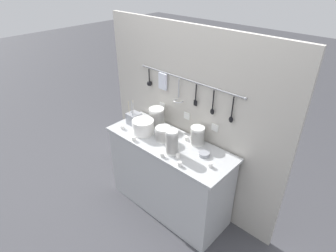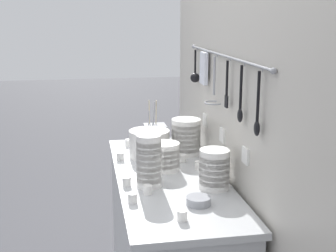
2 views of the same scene
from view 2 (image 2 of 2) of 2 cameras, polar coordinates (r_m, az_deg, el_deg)
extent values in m
cube|color=#B7BABC|center=(2.34, 0.11, -6.28)|extent=(1.39, 0.52, 0.03)
cube|color=#BCB7AD|center=(2.37, 7.16, -2.95)|extent=(2.19, 0.04, 1.97)
cylinder|color=#93969E|center=(2.27, 6.74, 8.53)|extent=(1.24, 0.01, 0.01)
sphere|color=#93969E|center=(2.87, 3.17, 9.65)|extent=(0.02, 0.02, 0.02)
sphere|color=#93969E|center=(1.69, 12.74, 6.57)|extent=(0.02, 0.02, 0.02)
cylinder|color=black|center=(2.78, 3.34, 7.78)|extent=(0.01, 0.01, 0.14)
sphere|color=black|center=(2.79, 3.32, 5.90)|extent=(0.06, 0.06, 0.06)
cylinder|color=#93969E|center=(2.77, 3.61, 9.38)|extent=(0.00, 0.01, 0.02)
cube|color=silver|center=(2.58, 4.38, 7.03)|extent=(0.11, 0.02, 0.17)
cylinder|color=#93969E|center=(2.58, 4.68, 9.04)|extent=(0.01, 0.01, 0.02)
cylinder|color=#93969E|center=(2.38, 5.68, 6.11)|extent=(0.01, 0.01, 0.20)
torus|color=#93969E|center=(2.40, 5.61, 2.84)|extent=(0.10, 0.10, 0.01)
cylinder|color=#93969E|center=(2.37, 6.02, 8.61)|extent=(0.01, 0.01, 0.02)
cylinder|color=black|center=(2.17, 7.21, 5.76)|extent=(0.01, 0.01, 0.17)
cube|color=black|center=(2.19, 7.13, 2.97)|extent=(0.04, 0.01, 0.06)
cylinder|color=#93969E|center=(2.16, 7.59, 8.09)|extent=(0.01, 0.01, 0.02)
cylinder|color=black|center=(1.98, 8.89, 4.64)|extent=(0.01, 0.01, 0.19)
ellipsoid|color=black|center=(2.01, 8.76, 1.28)|extent=(0.04, 0.02, 0.06)
cylinder|color=#93969E|center=(1.98, 9.33, 7.52)|extent=(0.01, 0.01, 0.02)
cylinder|color=black|center=(1.80, 10.94, 3.51)|extent=(0.01, 0.01, 0.20)
ellipsoid|color=black|center=(1.82, 10.77, -0.29)|extent=(0.04, 0.02, 0.06)
cylinder|color=#93969E|center=(1.79, 11.46, 6.80)|extent=(0.00, 0.01, 0.02)
cube|color=white|center=(2.67, 4.55, 0.73)|extent=(0.07, 0.01, 0.07)
cube|color=white|center=(2.34, 6.66, -1.14)|extent=(0.07, 0.01, 0.07)
cube|color=white|center=(2.03, 9.45, -3.59)|extent=(0.07, 0.01, 0.07)
cylinder|color=white|center=(2.66, 2.19, -2.95)|extent=(0.16, 0.16, 0.05)
cylinder|color=white|center=(2.65, 2.20, -2.41)|extent=(0.16, 0.16, 0.05)
cylinder|color=white|center=(2.65, 2.20, -1.86)|extent=(0.16, 0.16, 0.05)
cylinder|color=white|center=(2.64, 2.21, -1.32)|extent=(0.16, 0.16, 0.05)
cylinder|color=white|center=(2.63, 2.21, -0.77)|extent=(0.16, 0.16, 0.05)
cylinder|color=white|center=(2.63, 2.22, -0.21)|extent=(0.16, 0.16, 0.05)
cylinder|color=white|center=(2.62, 2.22, 0.34)|extent=(0.16, 0.16, 0.05)
cylinder|color=white|center=(2.40, -0.41, -4.86)|extent=(0.15, 0.15, 0.04)
cylinder|color=white|center=(2.39, -0.41, -4.30)|extent=(0.15, 0.15, 0.04)
cylinder|color=white|center=(2.38, -0.41, -3.74)|extent=(0.15, 0.15, 0.04)
cylinder|color=white|center=(2.37, -0.41, -3.17)|extent=(0.15, 0.15, 0.04)
cylinder|color=white|center=(2.37, -0.41, -2.60)|extent=(0.15, 0.15, 0.04)
cylinder|color=white|center=(2.18, -2.32, -6.73)|extent=(0.12, 0.12, 0.05)
cylinder|color=white|center=(2.17, -2.33, -6.04)|extent=(0.12, 0.12, 0.05)
cylinder|color=white|center=(2.16, -2.34, -5.34)|extent=(0.12, 0.12, 0.05)
cylinder|color=white|center=(2.15, -2.34, -4.64)|extent=(0.12, 0.12, 0.05)
cylinder|color=white|center=(2.14, -2.35, -3.93)|extent=(0.12, 0.12, 0.05)
cylinder|color=white|center=(2.13, -2.36, -3.21)|extent=(0.12, 0.12, 0.05)
cylinder|color=white|center=(2.13, -2.37, -2.49)|extent=(0.12, 0.12, 0.05)
cylinder|color=white|center=(2.12, -2.37, -1.76)|extent=(0.12, 0.12, 0.05)
cylinder|color=white|center=(2.16, 5.63, -6.95)|extent=(0.14, 0.14, 0.05)
cylinder|color=white|center=(2.15, 5.65, -6.28)|extent=(0.14, 0.14, 0.05)
cylinder|color=white|center=(2.15, 5.66, -5.60)|extent=(0.14, 0.14, 0.05)
cylinder|color=white|center=(2.14, 5.68, -4.91)|extent=(0.14, 0.14, 0.05)
cylinder|color=white|center=(2.13, 5.70, -4.22)|extent=(0.14, 0.14, 0.05)
cylinder|color=white|center=(2.12, 5.72, -3.53)|extent=(0.14, 0.14, 0.05)
cylinder|color=white|center=(2.62, -2.27, -3.62)|extent=(0.23, 0.23, 0.01)
cylinder|color=white|center=(2.62, -2.27, -3.40)|extent=(0.23, 0.23, 0.01)
cylinder|color=white|center=(2.62, -2.27, -3.17)|extent=(0.23, 0.23, 0.01)
cylinder|color=white|center=(2.61, -2.28, -2.95)|extent=(0.23, 0.23, 0.01)
cylinder|color=white|center=(2.61, -2.28, -2.72)|extent=(0.23, 0.23, 0.01)
cylinder|color=white|center=(2.61, -2.28, -2.49)|extent=(0.23, 0.23, 0.01)
cylinder|color=white|center=(2.60, -2.28, -2.27)|extent=(0.23, 0.23, 0.01)
cylinder|color=white|center=(2.60, -2.28, -2.04)|extent=(0.23, 0.23, 0.01)
cylinder|color=white|center=(2.60, -2.29, -1.81)|extent=(0.23, 0.23, 0.01)
cylinder|color=white|center=(2.60, -2.29, -1.59)|extent=(0.23, 0.23, 0.01)
cylinder|color=white|center=(2.59, -2.29, -1.36)|extent=(0.23, 0.23, 0.01)
cylinder|color=white|center=(2.59, -2.29, -1.13)|extent=(0.23, 0.23, 0.01)
cylinder|color=white|center=(2.59, -2.30, -0.90)|extent=(0.23, 0.23, 0.01)
cylinder|color=white|center=(2.59, -2.30, -0.67)|extent=(0.23, 0.23, 0.01)
cylinder|color=#93969E|center=(1.99, 3.74, -9.09)|extent=(0.10, 0.10, 0.03)
cube|color=#93969E|center=(2.83, -1.57, -1.11)|extent=(0.13, 0.13, 0.13)
cylinder|color=#93969E|center=(2.80, -1.86, 0.77)|extent=(0.01, 0.03, 0.19)
cylinder|color=#C6B793|center=(2.83, -2.28, 1.10)|extent=(0.01, 0.01, 0.21)
cylinder|color=#93969E|center=(2.83, -1.74, 1.00)|extent=(0.01, 0.02, 0.20)
cylinder|color=#93969E|center=(2.77, -2.36, 0.28)|extent=(0.03, 0.01, 0.16)
cylinder|color=#C6B793|center=(2.82, -1.47, 1.06)|extent=(0.02, 0.01, 0.21)
cylinder|color=white|center=(1.84, 1.75, -10.86)|extent=(0.04, 0.04, 0.04)
cylinder|color=white|center=(2.00, -4.36, -8.76)|extent=(0.04, 0.04, 0.04)
cylinder|color=white|center=(2.09, -2.50, -7.75)|extent=(0.04, 0.04, 0.04)
cylinder|color=white|center=(2.26, 4.29, -6.07)|extent=(0.04, 0.04, 0.04)
cylinder|color=white|center=(2.41, 3.73, -4.81)|extent=(0.04, 0.04, 0.04)
cylinder|color=white|center=(2.83, -4.85, -2.04)|extent=(0.04, 0.04, 0.04)
cylinder|color=white|center=(2.52, 1.78, -3.95)|extent=(0.04, 0.04, 0.04)
cylinder|color=white|center=(2.57, -5.84, -3.71)|extent=(0.04, 0.04, 0.04)
cylinder|color=white|center=(2.19, -5.06, -6.75)|extent=(0.04, 0.04, 0.04)
camera|label=1|loc=(1.65, -83.71, 30.64)|focal=30.00mm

